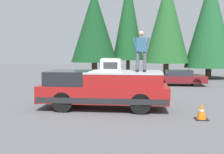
{
  "coord_description": "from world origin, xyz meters",
  "views": [
    {
      "loc": [
        -11.45,
        -2.38,
        2.42
      ],
      "look_at": [
        0.24,
        -1.07,
        1.35
      ],
      "focal_mm": 41.96,
      "sensor_mm": 36.0,
      "label": 1
    }
  ],
  "objects_px": {
    "person_on_truck_bed": "(141,50)",
    "traffic_cone": "(202,112)",
    "pickup_truck": "(104,89)",
    "compressor_unit": "(111,65)",
    "parked_car_maroon": "(178,78)"
  },
  "relations": [
    {
      "from": "person_on_truck_bed",
      "to": "pickup_truck",
      "type": "bearing_deg",
      "value": 82.26
    },
    {
      "from": "pickup_truck",
      "to": "parked_car_maroon",
      "type": "height_order",
      "value": "pickup_truck"
    },
    {
      "from": "pickup_truck",
      "to": "parked_car_maroon",
      "type": "relative_size",
      "value": 1.35
    },
    {
      "from": "parked_car_maroon",
      "to": "traffic_cone",
      "type": "height_order",
      "value": "parked_car_maroon"
    },
    {
      "from": "pickup_truck",
      "to": "traffic_cone",
      "type": "distance_m",
      "value": 4.13
    },
    {
      "from": "pickup_truck",
      "to": "compressor_unit",
      "type": "xyz_separation_m",
      "value": [
        -0.14,
        -0.33,
        1.05
      ]
    },
    {
      "from": "pickup_truck",
      "to": "person_on_truck_bed",
      "type": "bearing_deg",
      "value": -97.74
    },
    {
      "from": "pickup_truck",
      "to": "person_on_truck_bed",
      "type": "xyz_separation_m",
      "value": [
        -0.22,
        -1.59,
        1.68
      ]
    },
    {
      "from": "person_on_truck_bed",
      "to": "parked_car_maroon",
      "type": "distance_m",
      "value": 9.7
    },
    {
      "from": "pickup_truck",
      "to": "compressor_unit",
      "type": "distance_m",
      "value": 1.11
    },
    {
      "from": "compressor_unit",
      "to": "person_on_truck_bed",
      "type": "relative_size",
      "value": 0.5
    },
    {
      "from": "traffic_cone",
      "to": "compressor_unit",
      "type": "bearing_deg",
      "value": 68.84
    },
    {
      "from": "person_on_truck_bed",
      "to": "traffic_cone",
      "type": "xyz_separation_m",
      "value": [
        -1.27,
        -2.22,
        -2.26
      ]
    },
    {
      "from": "parked_car_maroon",
      "to": "traffic_cone",
      "type": "relative_size",
      "value": 6.61
    },
    {
      "from": "traffic_cone",
      "to": "person_on_truck_bed",
      "type": "bearing_deg",
      "value": 60.2
    }
  ]
}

